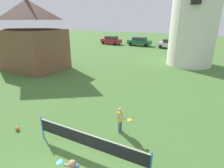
% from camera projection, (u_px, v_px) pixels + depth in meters
% --- Properties ---
extents(tennis_net, '(4.96, 0.06, 1.10)m').
position_uv_depth(tennis_net, '(88.00, 141.00, 6.96)').
color(tennis_net, blue).
rests_on(tennis_net, ground_plane).
extents(player_far, '(0.72, 0.53, 1.26)m').
position_uv_depth(player_far, '(121.00, 119.00, 8.41)').
color(player_far, slate).
rests_on(player_far, ground_plane).
extents(stray_ball, '(0.20, 0.20, 0.20)m').
position_uv_depth(stray_ball, '(17.00, 129.00, 8.73)').
color(stray_ball, orange).
rests_on(stray_ball, ground_plane).
extents(parked_car_red, '(4.14, 2.14, 1.56)m').
position_uv_depth(parked_car_red, '(111.00, 40.00, 35.93)').
color(parked_car_red, red).
rests_on(parked_car_red, ground_plane).
extents(parked_car_green, '(4.41, 1.94, 1.56)m').
position_uv_depth(parked_car_green, '(139.00, 41.00, 34.06)').
color(parked_car_green, '#1E6638').
rests_on(parked_car_green, ground_plane).
extents(parked_car_silver, '(4.64, 2.37, 1.56)m').
position_uv_depth(parked_car_silver, '(171.00, 44.00, 30.85)').
color(parked_car_silver, silver).
rests_on(parked_car_silver, ground_plane).
extents(chapel, '(6.49, 4.89, 7.60)m').
position_uv_depth(chapel, '(31.00, 37.00, 18.13)').
color(chapel, brown).
rests_on(chapel, ground_plane).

